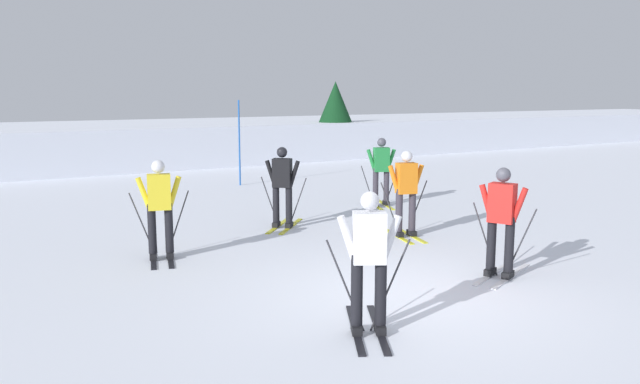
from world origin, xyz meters
The scene contains 10 objects.
ground_plane centered at (0.00, 0.00, 0.00)m, with size 120.00×120.00×0.00m, color silver.
far_snow_ridge centered at (0.00, 19.55, 0.77)m, with size 80.00×8.31×1.54m, color silver.
skier_green centered at (3.83, 5.96, 0.92)m, with size 0.95×1.63×1.71m.
skier_white centered at (-1.33, -0.87, 0.92)m, with size 1.08×1.59×1.71m.
skier_black centered at (0.50, 4.89, 0.92)m, with size 1.36×1.42×1.71m.
skier_yellow centered at (-2.44, 3.69, 0.92)m, with size 0.97×1.64×1.71m.
skier_red centered at (1.73, -0.01, 0.92)m, with size 1.61×1.00×1.71m.
skier_orange centered at (2.21, 2.92, 0.92)m, with size 0.98×1.64×1.71m.
trail_marker_pole centered at (2.19, 11.02, 1.30)m, with size 0.05×0.05×2.60m, color #1E56AD.
conifer_far_left centered at (9.09, 16.55, 2.08)m, with size 2.00×2.00×3.30m.
Camera 1 is at (-5.42, -6.67, 2.83)m, focal length 35.25 mm.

